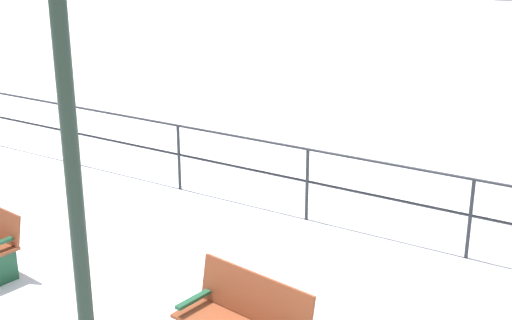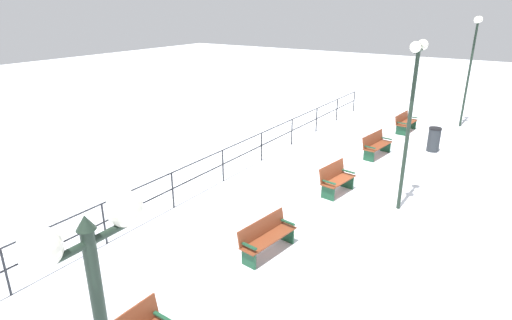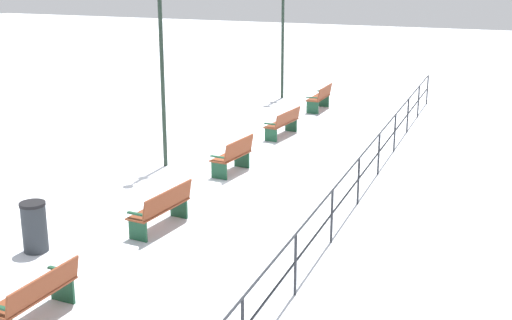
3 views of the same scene
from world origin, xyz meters
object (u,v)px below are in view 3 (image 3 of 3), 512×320
at_px(lamppost_middle, 161,38).
at_px(trash_bin, 34,227).
at_px(bench_second, 283,123).
at_px(bench_fourth, 162,208).
at_px(bench_fifth, 36,295).
at_px(bench_nearest, 320,98).
at_px(bench_third, 233,156).
at_px(lamppost_near, 283,17).

distance_m(lamppost_middle, trash_bin, 6.66).
bearing_deg(lamppost_middle, bench_second, -115.71).
relative_size(bench_fourth, bench_fifth, 1.06).
bearing_deg(bench_fifth, bench_nearest, -85.66).
height_order(bench_nearest, trash_bin, trash_bin).
relative_size(bench_third, bench_fifth, 0.88).
bearing_deg(trash_bin, bench_third, -105.67).
xyz_separation_m(bench_nearest, lamppost_middle, (2.03, 8.26, 2.97)).
bearing_deg(bench_nearest, bench_third, 91.64).
bearing_deg(lamppost_near, bench_fourth, 98.39).
bearing_deg(lamppost_near, lamppost_middle, 90.00).
bearing_deg(lamppost_near, bench_third, 101.29).
distance_m(bench_fourth, bench_fifth, 4.12).
xyz_separation_m(bench_nearest, bench_second, (0.04, 4.13, -0.02)).
relative_size(bench_nearest, bench_fourth, 0.89).
xyz_separation_m(bench_nearest, bench_fifth, (-0.01, 16.49, -0.03)).
xyz_separation_m(bench_nearest, bench_fourth, (-0.04, 12.37, -0.00)).
distance_m(bench_second, lamppost_middle, 5.48).
xyz_separation_m(bench_third, bench_fourth, (-0.09, 4.12, -0.00)).
xyz_separation_m(bench_nearest, trash_bin, (1.73, 14.23, 0.02)).
distance_m(bench_third, lamppost_near, 10.50).
height_order(bench_second, trash_bin, trash_bin).
height_order(bench_third, bench_fifth, bench_third).
bearing_deg(lamppost_middle, lamppost_near, -90.00).
height_order(bench_third, trash_bin, trash_bin).
height_order(bench_fifth, lamppost_near, lamppost_near).
relative_size(bench_fifth, lamppost_middle, 0.34).
distance_m(bench_third, trash_bin, 6.21).
height_order(bench_second, bench_fifth, bench_fifth).
relative_size(bench_fourth, lamppost_middle, 0.36).
height_order(bench_nearest, bench_fifth, bench_nearest).
bearing_deg(bench_fifth, bench_fourth, -86.08).
bearing_deg(bench_fourth, bench_nearest, -82.59).
bearing_deg(lamppost_middle, bench_fifth, 103.98).
bearing_deg(bench_fifth, bench_second, -85.45).
xyz_separation_m(bench_second, lamppost_middle, (1.99, 4.14, 3.00)).
bearing_deg(bench_third, bench_second, -82.12).
bearing_deg(bench_fifth, bench_third, -85.28).
distance_m(bench_nearest, trash_bin, 14.34).
xyz_separation_m(bench_fifth, trash_bin, (1.74, -2.26, 0.05)).
bearing_deg(trash_bin, bench_fifth, 127.65).
distance_m(bench_second, bench_fifth, 12.36).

